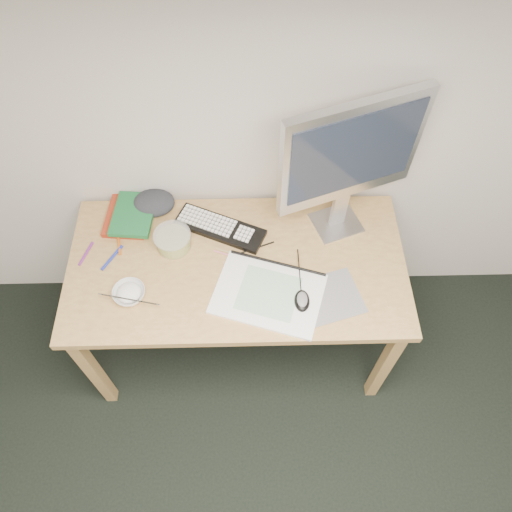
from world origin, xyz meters
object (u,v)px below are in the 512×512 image
(keyboard, at_px, (220,228))
(monitor, at_px, (351,156))
(rice_bowl, at_px, (129,294))
(desk, at_px, (237,274))
(sketchpad, at_px, (268,294))

(keyboard, distance_m, monitor, 0.64)
(keyboard, relative_size, monitor, 0.59)
(rice_bowl, bearing_deg, desk, 18.50)
(sketchpad, bearing_deg, keyboard, 139.17)
(keyboard, bearing_deg, sketchpad, -34.32)
(sketchpad, distance_m, monitor, 0.62)
(sketchpad, height_order, monitor, monitor)
(sketchpad, relative_size, monitor, 0.64)
(desk, bearing_deg, sketchpad, -49.48)
(monitor, bearing_deg, keyboard, 162.64)
(desk, relative_size, keyboard, 3.58)
(sketchpad, distance_m, keyboard, 0.38)
(sketchpad, bearing_deg, rice_bowl, -162.72)
(sketchpad, xyz_separation_m, monitor, (0.31, 0.35, 0.40))
(rice_bowl, bearing_deg, sketchpad, -0.58)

